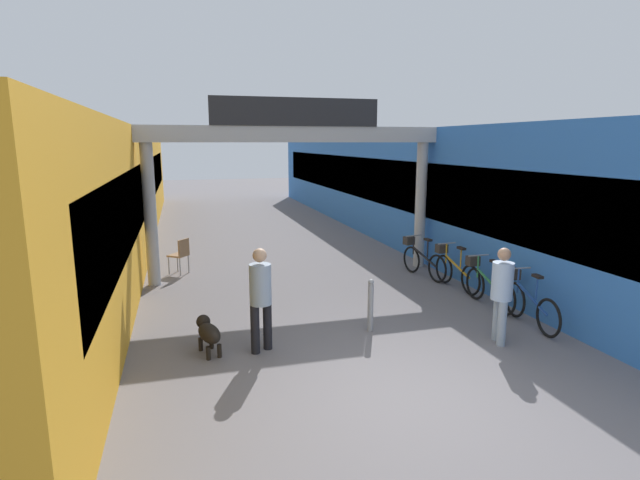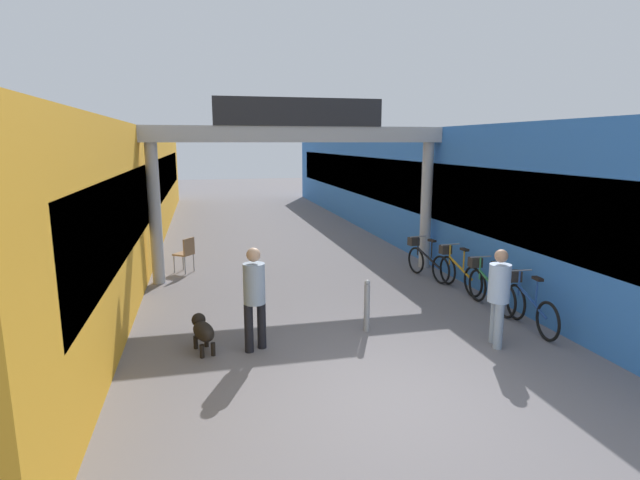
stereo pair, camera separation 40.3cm
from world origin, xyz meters
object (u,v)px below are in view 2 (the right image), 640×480
object	(u,v)px
pedestrian_with_dog	(254,293)
bicycle_green_second	(488,286)
pedestrian_companion	(499,292)
bicycle_orange_third	(457,270)
bicycle_black_farthest	(425,260)
bicycle_blue_nearest	(528,304)
dog_on_leash	(203,330)
cafe_chair_wood_nearer	(186,252)
bollard_post_metal	(367,305)

from	to	relation	value
pedestrian_with_dog	bicycle_green_second	xyz separation A→B (m)	(4.72, 1.04, -0.51)
pedestrian_companion	bicycle_orange_third	world-z (taller)	pedestrian_companion
bicycle_black_farthest	bicycle_blue_nearest	bearing A→B (deg)	-84.76
pedestrian_with_dog	bicycle_blue_nearest	world-z (taller)	pedestrian_with_dog
dog_on_leash	cafe_chair_wood_nearer	xyz separation A→B (m)	(-0.38, 5.06, 0.20)
bicycle_green_second	bicycle_black_farthest	world-z (taller)	same
bollard_post_metal	dog_on_leash	bearing A→B (deg)	-176.12
bicycle_blue_nearest	pedestrian_with_dog	bearing A→B (deg)	178.71
dog_on_leash	bicycle_blue_nearest	xyz separation A→B (m)	(5.61, -0.27, 0.09)
pedestrian_companion	bicycle_green_second	distance (m)	2.03
pedestrian_with_dog	bicycle_green_second	size ratio (longest dim) A/B	0.98
pedestrian_with_dog	pedestrian_companion	size ratio (longest dim) A/B	1.04
bicycle_orange_third	bollard_post_metal	bearing A→B (deg)	-144.67
pedestrian_with_dog	dog_on_leash	bearing A→B (deg)	168.98
bicycle_orange_third	cafe_chair_wood_nearer	size ratio (longest dim) A/B	1.90
pedestrian_companion	dog_on_leash	distance (m)	4.73
pedestrian_companion	bicycle_orange_third	distance (m)	3.21
pedestrian_with_dog	bicycle_black_farthest	distance (m)	5.65
bicycle_orange_third	bicycle_green_second	bearing A→B (deg)	-91.13
pedestrian_companion	dog_on_leash	xyz separation A→B (m)	(-4.61, 0.87, -0.56)
bicycle_orange_third	cafe_chair_wood_nearer	world-z (taller)	bicycle_orange_third
pedestrian_with_dog	bicycle_green_second	distance (m)	4.86
bicycle_black_farthest	bollard_post_metal	bearing A→B (deg)	-129.50
pedestrian_companion	bicycle_black_farthest	distance (m)	4.20
bicycle_blue_nearest	cafe_chair_wood_nearer	size ratio (longest dim) A/B	1.90
pedestrian_with_dog	pedestrian_companion	distance (m)	3.87
pedestrian_companion	cafe_chair_wood_nearer	distance (m)	7.76
pedestrian_companion	bicycle_black_farthest	bearing A→B (deg)	80.64
bicycle_black_farthest	cafe_chair_wood_nearer	xyz separation A→B (m)	(-5.67, 1.81, 0.10)
bicycle_orange_third	bicycle_black_farthest	distance (m)	1.12
bollard_post_metal	cafe_chair_wood_nearer	xyz separation A→B (m)	(-3.15, 4.87, 0.07)
pedestrian_companion	dog_on_leash	size ratio (longest dim) A/B	2.05
pedestrian_with_dog	cafe_chair_wood_nearer	size ratio (longest dim) A/B	1.86
pedestrian_companion	bicycle_black_farthest	xyz separation A→B (m)	(0.68, 4.11, -0.47)
pedestrian_with_dog	bicycle_orange_third	bearing A→B (deg)	26.05
bicycle_green_second	bollard_post_metal	size ratio (longest dim) A/B	1.82
pedestrian_with_dog	dog_on_leash	size ratio (longest dim) A/B	2.14
pedestrian_with_dog	dog_on_leash	world-z (taller)	pedestrian_with_dog
bicycle_blue_nearest	bollard_post_metal	bearing A→B (deg)	170.94
bollard_post_metal	pedestrian_companion	bearing A→B (deg)	-29.83
bicycle_black_farthest	bollard_post_metal	xyz separation A→B (m)	(-2.52, -3.06, 0.04)
dog_on_leash	bicycle_black_farthest	xyz separation A→B (m)	(5.29, 3.25, 0.09)
bicycle_blue_nearest	bollard_post_metal	distance (m)	2.88
pedestrian_companion	bicycle_green_second	xyz separation A→B (m)	(0.92, 1.75, -0.47)
bicycle_black_farthest	pedestrian_companion	bearing A→B (deg)	-99.36
bicycle_orange_third	cafe_chair_wood_nearer	bearing A→B (deg)	154.03
pedestrian_companion	bicycle_green_second	size ratio (longest dim) A/B	0.94
bicycle_orange_third	bollard_post_metal	xyz separation A→B (m)	(-2.79, -1.98, 0.04)
pedestrian_with_dog	bicycle_orange_third	xyz separation A→B (m)	(4.75, 2.32, -0.51)
bicycle_blue_nearest	bicycle_black_farthest	xyz separation A→B (m)	(-0.32, 3.51, 0.00)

